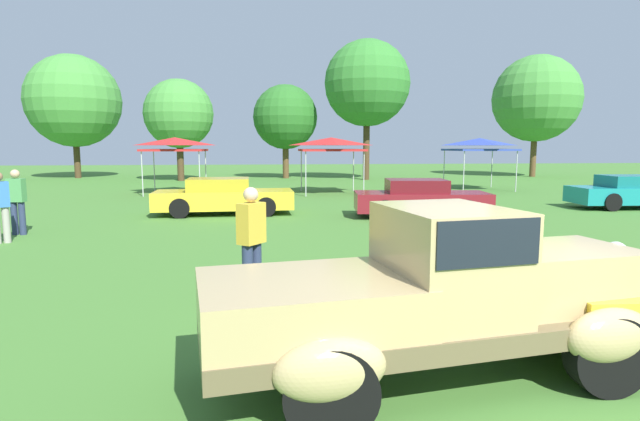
{
  "coord_description": "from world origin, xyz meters",
  "views": [
    {
      "loc": [
        -2.35,
        -4.21,
        2.28
      ],
      "look_at": [
        -1.45,
        3.73,
        1.25
      ],
      "focal_mm": 28.09,
      "sensor_mm": 36.0,
      "label": 1
    }
  ],
  "objects_px": {
    "show_car_burgundy": "(420,199)",
    "show_car_teal": "(635,192)",
    "feature_pickup_truck": "(437,292)",
    "canopy_tent_left_field": "(175,143)",
    "canopy_tent_center_field": "(331,143)",
    "spectator_by_row": "(0,205)",
    "canopy_tent_right_field": "(480,144)",
    "show_car_yellow": "(223,197)",
    "spectator_near_truck": "(17,200)",
    "spectator_between_cars": "(252,240)"
  },
  "relations": [
    {
      "from": "show_car_teal",
      "to": "canopy_tent_center_field",
      "type": "distance_m",
      "value": 12.71
    },
    {
      "from": "feature_pickup_truck",
      "to": "canopy_tent_left_field",
      "type": "distance_m",
      "value": 21.14
    },
    {
      "from": "canopy_tent_left_field",
      "to": "canopy_tent_center_field",
      "type": "bearing_deg",
      "value": -5.43
    },
    {
      "from": "spectator_between_cars",
      "to": "canopy_tent_right_field",
      "type": "height_order",
      "value": "canopy_tent_right_field"
    },
    {
      "from": "feature_pickup_truck",
      "to": "canopy_tent_right_field",
      "type": "bearing_deg",
      "value": 65.13
    },
    {
      "from": "spectator_by_row",
      "to": "canopy_tent_left_field",
      "type": "xyz_separation_m",
      "value": [
        1.95,
        12.39,
        1.51
      ]
    },
    {
      "from": "feature_pickup_truck",
      "to": "show_car_yellow",
      "type": "bearing_deg",
      "value": 103.67
    },
    {
      "from": "feature_pickup_truck",
      "to": "show_car_burgundy",
      "type": "xyz_separation_m",
      "value": [
        3.37,
        11.08,
        -0.27
      ]
    },
    {
      "from": "show_car_teal",
      "to": "canopy_tent_left_field",
      "type": "xyz_separation_m",
      "value": [
        -17.82,
        7.86,
        1.82
      ]
    },
    {
      "from": "show_car_yellow",
      "to": "spectator_near_truck",
      "type": "distance_m",
      "value": 6.02
    },
    {
      "from": "show_car_burgundy",
      "to": "show_car_teal",
      "type": "height_order",
      "value": "same"
    },
    {
      "from": "feature_pickup_truck",
      "to": "spectator_by_row",
      "type": "xyz_separation_m",
      "value": [
        -7.82,
        7.85,
        0.05
      ]
    },
    {
      "from": "canopy_tent_center_field",
      "to": "canopy_tent_right_field",
      "type": "relative_size",
      "value": 0.98
    },
    {
      "from": "show_car_burgundy",
      "to": "show_car_teal",
      "type": "relative_size",
      "value": 0.94
    },
    {
      "from": "show_car_burgundy",
      "to": "spectator_near_truck",
      "type": "relative_size",
      "value": 2.61
    },
    {
      "from": "show_car_burgundy",
      "to": "canopy_tent_right_field",
      "type": "bearing_deg",
      "value": 57.14
    },
    {
      "from": "show_car_yellow",
      "to": "canopy_tent_center_field",
      "type": "xyz_separation_m",
      "value": [
        4.62,
        7.11,
        1.82
      ]
    },
    {
      "from": "feature_pickup_truck",
      "to": "spectator_near_truck",
      "type": "relative_size",
      "value": 2.76
    },
    {
      "from": "show_car_teal",
      "to": "spectator_near_truck",
      "type": "height_order",
      "value": "spectator_near_truck"
    },
    {
      "from": "feature_pickup_truck",
      "to": "canopy_tent_left_field",
      "type": "relative_size",
      "value": 1.64
    },
    {
      "from": "spectator_by_row",
      "to": "spectator_near_truck",
      "type": "bearing_deg",
      "value": 97.68
    },
    {
      "from": "feature_pickup_truck",
      "to": "show_car_burgundy",
      "type": "relative_size",
      "value": 1.05
    },
    {
      "from": "canopy_tent_right_field",
      "to": "show_car_burgundy",
      "type": "bearing_deg",
      "value": -122.86
    },
    {
      "from": "show_car_yellow",
      "to": "spectator_between_cars",
      "type": "relative_size",
      "value": 2.74
    },
    {
      "from": "show_car_yellow",
      "to": "spectator_between_cars",
      "type": "distance_m",
      "value": 9.76
    },
    {
      "from": "show_car_teal",
      "to": "canopy_tent_left_field",
      "type": "distance_m",
      "value": 19.57
    },
    {
      "from": "spectator_by_row",
      "to": "canopy_tent_right_field",
      "type": "height_order",
      "value": "canopy_tent_right_field"
    },
    {
      "from": "spectator_between_cars",
      "to": "canopy_tent_right_field",
      "type": "xyz_separation_m",
      "value": [
        11.47,
        18.01,
        1.51
      ]
    },
    {
      "from": "spectator_by_row",
      "to": "canopy_tent_right_field",
      "type": "relative_size",
      "value": 0.55
    },
    {
      "from": "spectator_between_cars",
      "to": "canopy_tent_right_field",
      "type": "distance_m",
      "value": 21.41
    },
    {
      "from": "show_car_yellow",
      "to": "canopy_tent_center_field",
      "type": "relative_size",
      "value": 1.54
    },
    {
      "from": "spectator_between_cars",
      "to": "canopy_tent_center_field",
      "type": "xyz_separation_m",
      "value": [
        3.45,
        16.79,
        1.51
      ]
    },
    {
      "from": "spectator_by_row",
      "to": "canopy_tent_right_field",
      "type": "distance_m",
      "value": 21.75
    },
    {
      "from": "spectator_between_cars",
      "to": "canopy_tent_left_field",
      "type": "relative_size",
      "value": 0.59
    },
    {
      "from": "show_car_yellow",
      "to": "show_car_teal",
      "type": "bearing_deg",
      "value": -0.17
    },
    {
      "from": "spectator_by_row",
      "to": "canopy_tent_center_field",
      "type": "relative_size",
      "value": 0.56
    },
    {
      "from": "canopy_tent_center_field",
      "to": "show_car_burgundy",
      "type": "bearing_deg",
      "value": -78.16
    },
    {
      "from": "spectator_between_cars",
      "to": "spectator_by_row",
      "type": "relative_size",
      "value": 1.0
    },
    {
      "from": "show_car_yellow",
      "to": "canopy_tent_center_field",
      "type": "height_order",
      "value": "canopy_tent_center_field"
    },
    {
      "from": "canopy_tent_left_field",
      "to": "canopy_tent_center_field",
      "type": "relative_size",
      "value": 0.95
    },
    {
      "from": "feature_pickup_truck",
      "to": "spectator_by_row",
      "type": "bearing_deg",
      "value": 134.89
    },
    {
      "from": "spectator_by_row",
      "to": "canopy_tent_left_field",
      "type": "relative_size",
      "value": 0.59
    },
    {
      "from": "canopy_tent_center_field",
      "to": "spectator_by_row",
      "type": "bearing_deg",
      "value": -128.9
    },
    {
      "from": "canopy_tent_left_field",
      "to": "canopy_tent_right_field",
      "type": "height_order",
      "value": "same"
    },
    {
      "from": "spectator_by_row",
      "to": "canopy_tent_center_field",
      "type": "xyz_separation_m",
      "value": [
        9.42,
        11.68,
        1.51
      ]
    },
    {
      "from": "canopy_tent_left_field",
      "to": "spectator_near_truck",
      "type": "bearing_deg",
      "value": -100.66
    },
    {
      "from": "show_car_yellow",
      "to": "show_car_burgundy",
      "type": "relative_size",
      "value": 1.05
    },
    {
      "from": "spectator_near_truck",
      "to": "spectator_between_cars",
      "type": "bearing_deg",
      "value": -45.72
    },
    {
      "from": "show_car_yellow",
      "to": "show_car_teal",
      "type": "relative_size",
      "value": 0.99
    },
    {
      "from": "feature_pickup_truck",
      "to": "show_car_teal",
      "type": "xyz_separation_m",
      "value": [
        11.95,
        12.39,
        -0.27
      ]
    }
  ]
}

